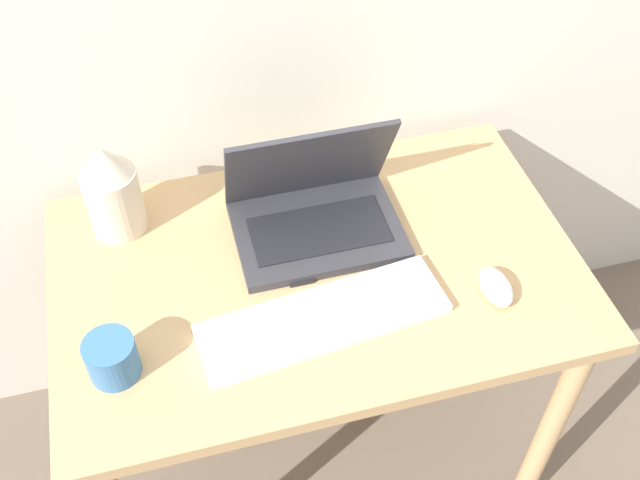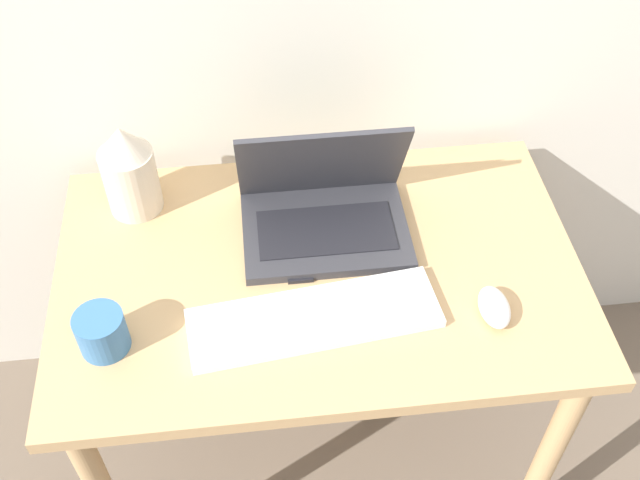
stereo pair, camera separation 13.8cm
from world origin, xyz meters
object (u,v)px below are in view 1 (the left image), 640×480
at_px(laptop, 314,207).
at_px(vase, 111,190).
at_px(mouse, 496,287).
at_px(mug, 112,358).
at_px(mp3_player, 299,273).
at_px(keyboard, 323,318).

distance_m(laptop, vase, 0.40).
xyz_separation_m(laptop, mouse, (0.29, -0.26, -0.03)).
height_order(vase, mug, vase).
relative_size(vase, mug, 2.33).
bearing_deg(mouse, mp3_player, 157.82).
height_order(laptop, keyboard, laptop).
distance_m(laptop, mouse, 0.39).
relative_size(keyboard, vase, 2.29).
xyz_separation_m(laptop, mug, (-0.42, -0.26, -0.01)).
xyz_separation_m(vase, mug, (-0.04, -0.36, -0.06)).
height_order(laptop, mouse, laptop).
relative_size(mouse, mug, 1.08).
bearing_deg(keyboard, mp3_player, 97.36).
xyz_separation_m(mouse, vase, (-0.67, 0.37, 0.08)).
height_order(keyboard, mug, mug).
height_order(vase, mp3_player, vase).
distance_m(keyboard, vase, 0.49).
xyz_separation_m(keyboard, mp3_player, (-0.02, 0.12, -0.01)).
distance_m(laptop, keyboard, 0.25).
bearing_deg(mp3_player, mouse, -22.18).
distance_m(keyboard, mug, 0.38).
bearing_deg(vase, mouse, -28.53).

